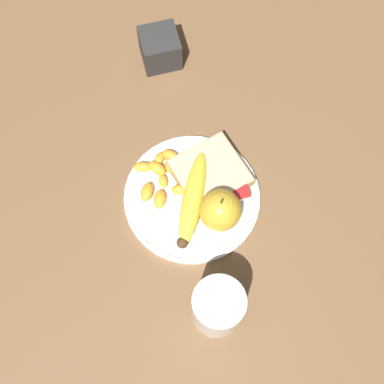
{
  "coord_description": "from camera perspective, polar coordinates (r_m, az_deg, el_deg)",
  "views": [
    {
      "loc": [
        0.08,
        0.32,
        0.85
      ],
      "look_at": [
        0.0,
        0.0,
        0.03
      ],
      "focal_mm": 50.0,
      "sensor_mm": 36.0,
      "label": 1
    }
  ],
  "objects": [
    {
      "name": "plate",
      "position": [
        0.9,
        0.0,
        -0.56
      ],
      "size": [
        0.23,
        0.23,
        0.01
      ],
      "color": "white",
      "rests_on": "ground_plane"
    },
    {
      "name": "condiment_caddy",
      "position": [
        1.02,
        -3.44,
        15.07
      ],
      "size": [
        0.07,
        0.07,
        0.06
      ],
      "color": "#2D2D2D",
      "rests_on": "ground_plane"
    },
    {
      "name": "bread_slice",
      "position": [
        0.91,
        1.93,
        2.07
      ],
      "size": [
        0.14,
        0.13,
        0.02
      ],
      "color": "#AB8751",
      "rests_on": "plate"
    },
    {
      "name": "orange_segment_0",
      "position": [
        0.89,
        -3.46,
        -0.78
      ],
      "size": [
        0.03,
        0.04,
        0.02
      ],
      "color": "#F9A32D",
      "rests_on": "plate"
    },
    {
      "name": "banana",
      "position": [
        0.88,
        -0.05,
        -0.76
      ],
      "size": [
        0.1,
        0.17,
        0.03
      ],
      "color": "yellow",
      "rests_on": "plate"
    },
    {
      "name": "orange_segment_8",
      "position": [
        0.9,
        -4.83,
        -0.0
      ],
      "size": [
        0.03,
        0.04,
        0.02
      ],
      "color": "#F9A32D",
      "rests_on": "plate"
    },
    {
      "name": "juice_glass",
      "position": [
        0.82,
        2.77,
        -12.2
      ],
      "size": [
        0.08,
        0.08,
        0.1
      ],
      "color": "silver",
      "rests_on": "ground_plane"
    },
    {
      "name": "jam_packet",
      "position": [
        0.9,
        4.68,
        -0.03
      ],
      "size": [
        0.04,
        0.03,
        0.02
      ],
      "color": "silver",
      "rests_on": "plate"
    },
    {
      "name": "orange_segment_6",
      "position": [
        0.92,
        -2.31,
        2.94
      ],
      "size": [
        0.03,
        0.03,
        0.02
      ],
      "color": "#F9A32D",
      "rests_on": "plate"
    },
    {
      "name": "orange_segment_3",
      "position": [
        0.9,
        -1.3,
        0.26
      ],
      "size": [
        0.03,
        0.02,
        0.02
      ],
      "color": "#F9A32D",
      "rests_on": "plate"
    },
    {
      "name": "ground_plane",
      "position": [
        0.91,
        0.0,
        -0.74
      ],
      "size": [
        3.0,
        3.0,
        0.0
      ],
      "primitive_type": "plane",
      "color": "brown"
    },
    {
      "name": "orange_segment_1",
      "position": [
        0.91,
        -3.11,
        1.19
      ],
      "size": [
        0.02,
        0.03,
        0.01
      ],
      "color": "#F9A32D",
      "rests_on": "plate"
    },
    {
      "name": "orange_segment_5",
      "position": [
        0.92,
        -3.51,
        3.56
      ],
      "size": [
        0.03,
        0.03,
        0.01
      ],
      "color": "#F9A32D",
      "rests_on": "plate"
    },
    {
      "name": "orange_segment_2",
      "position": [
        0.92,
        -5.28,
        2.69
      ],
      "size": [
        0.03,
        0.03,
        0.02
      ],
      "color": "#F9A32D",
      "rests_on": "plate"
    },
    {
      "name": "orange_segment_7",
      "position": [
        0.92,
        -2.29,
        3.93
      ],
      "size": [
        0.03,
        0.03,
        0.02
      ],
      "color": "#F9A32D",
      "rests_on": "plate"
    },
    {
      "name": "fork",
      "position": [
        0.9,
        -0.43,
        -0.11
      ],
      "size": [
        0.18,
        0.05,
        0.0
      ],
      "rotation": [
        0.0,
        0.0,
        9.59
      ],
      "color": "silver",
      "rests_on": "plate"
    },
    {
      "name": "apple",
      "position": [
        0.86,
        3.04,
        -1.95
      ],
      "size": [
        0.07,
        0.07,
        0.08
      ],
      "color": "gold",
      "rests_on": "plate"
    },
    {
      "name": "orange_segment_4",
      "position": [
        0.91,
        -3.74,
        2.57
      ],
      "size": [
        0.04,
        0.04,
        0.02
      ],
      "color": "#F9A32D",
      "rests_on": "plate"
    }
  ]
}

